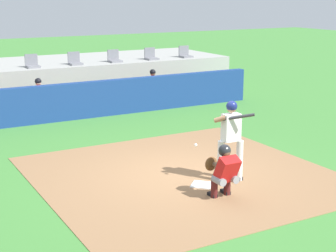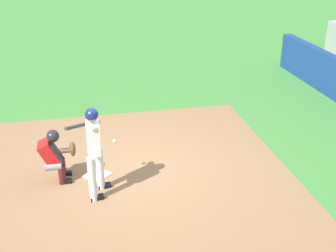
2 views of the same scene
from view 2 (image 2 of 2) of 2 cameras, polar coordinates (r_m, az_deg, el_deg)
ground_plane at (r=9.25m, az=-4.27°, el=-6.02°), size 80.00×80.00×0.00m
dirt_infield at (r=9.25m, az=-4.27°, el=-5.99°), size 6.40×6.40×0.01m
home_plate at (r=9.19m, az=-9.25°, el=-6.36°), size 0.62×0.62×0.02m
batter_at_plate at (r=8.09m, az=-9.67°, el=-2.70°), size 0.68×0.77×1.80m
catcher_crouched at (r=8.93m, az=-14.58°, el=-3.54°), size 0.48×1.54×1.13m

